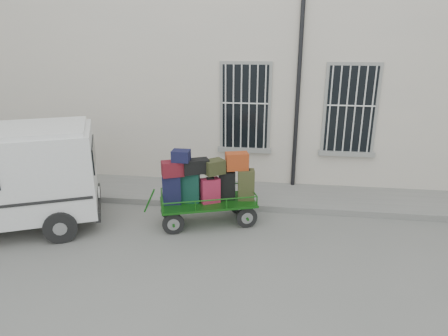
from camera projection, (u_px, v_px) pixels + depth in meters
name	position (u px, v px, depth m)	size (l,w,h in m)	color
ground	(250.00, 238.00, 8.43)	(80.00, 80.00, 0.00)	slate
building	(265.00, 70.00, 12.62)	(24.00, 5.15, 6.00)	beige
sidewalk	(257.00, 195.00, 10.47)	(24.00, 1.70, 0.15)	slate
luggage_cart	(207.00, 186.00, 8.80)	(2.50, 1.57, 1.77)	black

